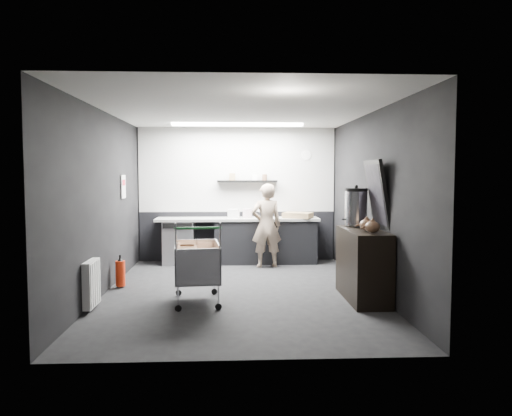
{
  "coord_description": "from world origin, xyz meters",
  "views": [
    {
      "loc": [
        -0.11,
        -7.39,
        1.78
      ],
      "look_at": [
        0.27,
        0.4,
        1.24
      ],
      "focal_mm": 35.0,
      "sensor_mm": 36.0,
      "label": 1
    }
  ],
  "objects": [
    {
      "name": "wall_front",
      "position": [
        0.0,
        -2.75,
        1.35
      ],
      "size": [
        5.5,
        0.0,
        5.5
      ],
      "primitive_type": "plane",
      "rotation": [
        -1.57,
        0.0,
        0.0
      ],
      "color": "black",
      "rests_on": "floor"
    },
    {
      "name": "poster_red_band",
      "position": [
        -1.98,
        1.3,
        1.62
      ],
      "size": [
        0.02,
        0.22,
        0.1
      ],
      "primitive_type": "cube",
      "color": "red",
      "rests_on": "poster"
    },
    {
      "name": "pink_tub",
      "position": [
        0.19,
        2.42,
        0.99
      ],
      "size": [
        0.18,
        0.18,
        0.18
      ],
      "primitive_type": "cylinder",
      "color": "beige",
      "rests_on": "prep_counter"
    },
    {
      "name": "sideboard",
      "position": [
        1.74,
        -0.49,
        0.62
      ],
      "size": [
        0.56,
        1.32,
        1.97
      ],
      "color": "black",
      "rests_on": "floor"
    },
    {
      "name": "white_container",
      "position": [
        -0.08,
        2.37,
        0.99
      ],
      "size": [
        0.23,
        0.2,
        0.18
      ],
      "primitive_type": "cube",
      "rotation": [
        0.0,
        0.0,
        -0.27
      ],
      "color": "white",
      "rests_on": "prep_counter"
    },
    {
      "name": "wall_back",
      "position": [
        0.0,
        2.75,
        1.35
      ],
      "size": [
        5.5,
        0.0,
        5.5
      ],
      "primitive_type": "plane",
      "rotation": [
        1.57,
        0.0,
        0.0
      ],
      "color": "black",
      "rests_on": "floor"
    },
    {
      "name": "wall_clock",
      "position": [
        1.4,
        2.72,
        2.15
      ],
      "size": [
        0.2,
        0.03,
        0.2
      ],
      "primitive_type": "cylinder",
      "rotation": [
        1.57,
        0.0,
        0.0
      ],
      "color": "white",
      "rests_on": "wall_back"
    },
    {
      "name": "radiator",
      "position": [
        -1.94,
        -0.9,
        0.35
      ],
      "size": [
        0.1,
        0.5,
        0.6
      ],
      "primitive_type": "cube",
      "color": "white",
      "rests_on": "wall_left"
    },
    {
      "name": "floating_shelf",
      "position": [
        0.2,
        2.62,
        1.62
      ],
      "size": [
        1.2,
        0.22,
        0.04
      ],
      "primitive_type": "cube",
      "color": "black",
      "rests_on": "wall_back"
    },
    {
      "name": "shopping_cart",
      "position": [
        -0.6,
        -0.59,
        0.53
      ],
      "size": [
        0.69,
        1.05,
        1.1
      ],
      "color": "silver",
      "rests_on": "floor"
    },
    {
      "name": "ceiling",
      "position": [
        0.0,
        0.0,
        2.7
      ],
      "size": [
        5.5,
        5.5,
        0.0
      ],
      "primitive_type": "plane",
      "rotation": [
        3.14,
        0.0,
        0.0
      ],
      "color": "silver",
      "rests_on": "wall_back"
    },
    {
      "name": "fire_extinguisher",
      "position": [
        -1.85,
        0.37,
        0.24
      ],
      "size": [
        0.15,
        0.15,
        0.49
      ],
      "color": "red",
      "rests_on": "floor"
    },
    {
      "name": "person",
      "position": [
        0.54,
        1.97,
        0.79
      ],
      "size": [
        0.63,
        0.46,
        1.59
      ],
      "primitive_type": "imported",
      "rotation": [
        0.0,
        0.0,
        3.29
      ],
      "color": "beige",
      "rests_on": "floor"
    },
    {
      "name": "wall_right",
      "position": [
        2.0,
        0.0,
        1.35
      ],
      "size": [
        0.0,
        5.5,
        5.5
      ],
      "primitive_type": "plane",
      "rotation": [
        1.57,
        0.0,
        -1.57
      ],
      "color": "black",
      "rests_on": "floor"
    },
    {
      "name": "kitchen_wall_panel",
      "position": [
        0.0,
        2.73,
        1.85
      ],
      "size": [
        3.95,
        0.02,
        1.7
      ],
      "primitive_type": "cube",
      "color": "#BCBBB7",
      "rests_on": "wall_back"
    },
    {
      "name": "wall_left",
      "position": [
        -2.0,
        0.0,
        1.35
      ],
      "size": [
        0.0,
        5.5,
        5.5
      ],
      "primitive_type": "plane",
      "rotation": [
        1.57,
        0.0,
        1.57
      ],
      "color": "black",
      "rests_on": "floor"
    },
    {
      "name": "ceiling_strip",
      "position": [
        0.0,
        1.85,
        2.67
      ],
      "size": [
        2.4,
        0.2,
        0.04
      ],
      "primitive_type": "cube",
      "color": "white",
      "rests_on": "ceiling"
    },
    {
      "name": "floor",
      "position": [
        0.0,
        0.0,
        0.0
      ],
      "size": [
        5.5,
        5.5,
        0.0
      ],
      "primitive_type": "plane",
      "color": "black",
      "rests_on": "ground"
    },
    {
      "name": "poster",
      "position": [
        -1.98,
        1.3,
        1.55
      ],
      "size": [
        0.02,
        0.3,
        0.4
      ],
      "primitive_type": "cube",
      "color": "white",
      "rests_on": "wall_left"
    },
    {
      "name": "prep_counter",
      "position": [
        0.14,
        2.42,
        0.46
      ],
      "size": [
        3.2,
        0.61,
        0.9
      ],
      "color": "black",
      "rests_on": "floor"
    },
    {
      "name": "dado_panel",
      "position": [
        0.0,
        2.73,
        0.5
      ],
      "size": [
        3.95,
        0.02,
        1.0
      ],
      "primitive_type": "cube",
      "color": "black",
      "rests_on": "wall_back"
    },
    {
      "name": "cardboard_box",
      "position": [
        1.19,
        2.37,
        0.95
      ],
      "size": [
        0.65,
        0.59,
        0.11
      ],
      "primitive_type": "cube",
      "rotation": [
        0.0,
        0.0,
        -0.4
      ],
      "color": "olive",
      "rests_on": "prep_counter"
    }
  ]
}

